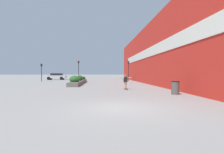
# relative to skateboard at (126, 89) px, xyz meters

# --- Properties ---
(ground_plane) EXTENTS (300.00, 300.00, 0.00)m
(ground_plane) POSITION_rel_skateboard_xyz_m (-1.53, -8.59, -0.07)
(ground_plane) COLOR gray
(building_wall_right) EXTENTS (0.67, 42.89, 8.35)m
(building_wall_right) POSITION_rel_skateboard_xyz_m (4.48, 10.57, 4.11)
(building_wall_right) COLOR red
(building_wall_right) RESTS_ON ground_plane
(planter_box) EXTENTS (1.30, 12.38, 1.23)m
(planter_box) POSITION_rel_skateboard_xyz_m (-5.46, 8.87, 0.31)
(planter_box) COLOR #605B54
(planter_box) RESTS_ON ground_plane
(skateboard) EXTENTS (0.36, 0.79, 0.09)m
(skateboard) POSITION_rel_skateboard_xyz_m (0.00, 0.00, 0.00)
(skateboard) COLOR black
(skateboard) RESTS_ON ground_plane
(skateboarder) EXTENTS (1.21, 0.32, 1.31)m
(skateboarder) POSITION_rel_skateboard_xyz_m (0.00, 0.00, 0.82)
(skateboarder) COLOR tan
(skateboarder) RESTS_ON skateboard
(trash_bin) EXTENTS (0.58, 0.58, 0.97)m
(trash_bin) POSITION_rel_skateboard_xyz_m (3.05, -4.04, 0.42)
(trash_bin) COLOR #514C47
(trash_bin) RESTS_ON ground_plane
(car_leftmost) EXTENTS (4.52, 2.02, 1.43)m
(car_leftmost) POSITION_rel_skateboard_xyz_m (10.74, 19.68, 0.69)
(car_leftmost) COLOR silver
(car_leftmost) RESTS_ON ground_plane
(car_center_left) EXTENTS (4.45, 1.93, 1.47)m
(car_center_left) POSITION_rel_skateboard_xyz_m (-12.34, 23.81, 0.73)
(car_center_left) COLOR #BCBCC1
(car_center_left) RESTS_ON ground_plane
(traffic_light_left) EXTENTS (0.28, 0.30, 3.84)m
(traffic_light_left) POSITION_rel_skateboard_xyz_m (-6.48, 16.91, 2.52)
(traffic_light_left) COLOR black
(traffic_light_left) RESTS_ON ground_plane
(traffic_light_right) EXTENTS (0.28, 0.30, 3.79)m
(traffic_light_right) POSITION_rel_skateboard_xyz_m (2.91, 16.25, 2.49)
(traffic_light_right) COLOR black
(traffic_light_right) RESTS_ON ground_plane
(traffic_light_far_left) EXTENTS (0.28, 0.30, 3.25)m
(traffic_light_far_left) POSITION_rel_skateboard_xyz_m (-13.17, 16.46, 2.16)
(traffic_light_far_left) COLOR black
(traffic_light_far_left) RESTS_ON ground_plane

